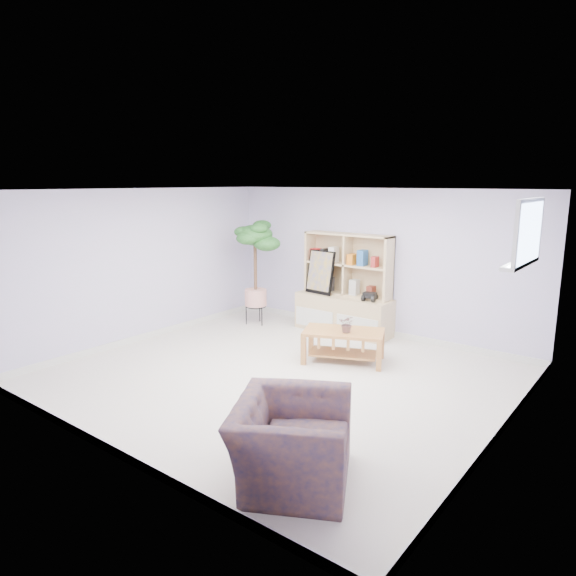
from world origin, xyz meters
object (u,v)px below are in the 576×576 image
Objects in this scene: coffee_table at (343,346)px; floor_tree at (255,273)px; armchair at (291,436)px; storage_unit at (344,284)px.

floor_tree is at bearing 138.67° from coffee_table.
coffee_table is 0.60× the size of floor_tree.
coffee_table is 1.02× the size of armchair.
floor_tree reaches higher than coffee_table.
coffee_table is (0.76, -1.24, -0.61)m from storage_unit.
coffee_table is at bearing -58.36° from storage_unit.
floor_tree reaches higher than armchair.
storage_unit reaches higher than coffee_table.
floor_tree is (-1.51, -0.52, 0.09)m from storage_unit.
storage_unit is at bearing 97.98° from coffee_table.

